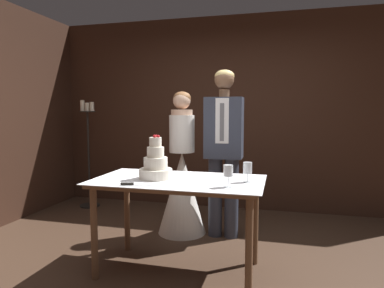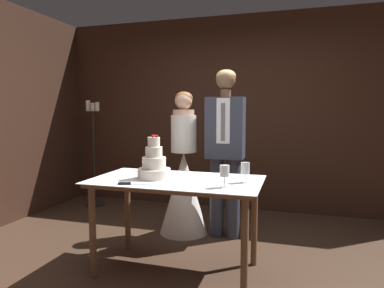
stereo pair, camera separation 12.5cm
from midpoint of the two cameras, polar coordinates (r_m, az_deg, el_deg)
ground_plane at (r=3.08m, az=1.80°, el=-21.04°), size 40.00×40.00×0.00m
wall_back at (r=4.88m, az=8.43°, el=5.05°), size 5.36×0.12×2.69m
cake_table at (r=2.92m, az=-1.37°, el=-7.71°), size 1.43×0.80×0.80m
tiered_cake at (r=2.93m, az=-5.14°, el=-3.54°), size 0.28×0.28×0.37m
cake_knife at (r=2.72m, az=-8.50°, el=-6.58°), size 0.38×0.13×0.02m
wine_glass_near at (r=2.79m, az=10.13°, el=-4.18°), size 0.07×0.07×0.16m
wine_glass_middle at (r=2.59m, az=6.83°, el=-4.68°), size 0.07×0.07×0.17m
bride at (r=3.87m, az=-0.47°, el=-6.37°), size 0.54×0.54×1.59m
groom at (r=3.69m, az=6.52°, el=-0.12°), size 0.40×0.25×1.81m
candle_stand at (r=5.15m, az=-15.39°, el=-1.36°), size 0.28×0.28×1.53m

